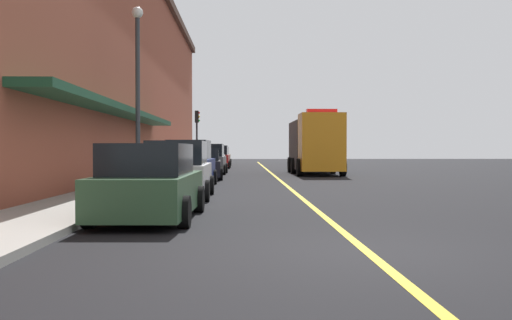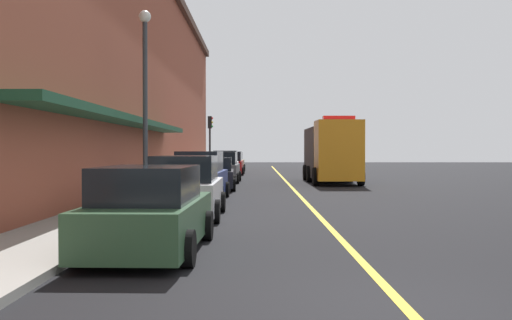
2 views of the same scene
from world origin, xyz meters
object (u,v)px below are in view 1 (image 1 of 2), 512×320
object	(u,v)px
parked_car_3	(203,164)
parking_meter_4	(187,157)
parked_car_0	(150,184)
parking_meter_2	(198,155)
parked_car_4	(209,160)
parking_meter_0	(202,155)
traffic_light_near	(197,128)
parked_car_2	(190,165)
utility_truck	(315,145)
parked_car_5	(212,158)
parking_meter_3	(195,156)
street_lamp_left	(138,76)
parking_meter_1	(178,158)
parked_car_7	(219,157)
parked_car_6	(217,158)
parked_car_1	(178,171)

from	to	relation	value
parked_car_3	parking_meter_4	size ratio (longest dim) A/B	3.51
parked_car_0	parking_meter_2	xyz separation A→B (m)	(-1.46, 33.57, 0.28)
parked_car_0	parked_car_3	bearing A→B (deg)	1.46
parked_car_4	parking_meter_0	world-z (taller)	parked_car_4
parking_meter_0	traffic_light_near	size ratio (longest dim) A/B	0.31
parked_car_2	utility_truck	bearing A→B (deg)	-27.72
utility_truck	parking_meter_0	bearing A→B (deg)	-152.58
parked_car_5	parking_meter_4	distance (m)	4.53
traffic_light_near	parking_meter_3	bearing A→B (deg)	-92.31
parked_car_3	utility_truck	xyz separation A→B (m)	(6.46, 5.63, 1.06)
parked_car_0	parking_meter_0	xyz separation A→B (m)	(-1.46, 37.87, 0.28)
utility_truck	street_lamp_left	world-z (taller)	street_lamp_left
parking_meter_1	traffic_light_near	xyz separation A→B (m)	(0.06, 12.80, 2.10)
parking_meter_3	street_lamp_left	size ratio (longest dim) A/B	0.19
parked_car_7	traffic_light_near	size ratio (longest dim) A/B	1.09
parked_car_5	parking_meter_2	world-z (taller)	parked_car_5
parked_car_0	parked_car_6	size ratio (longest dim) A/B	1.03
parked_car_5	parked_car_6	bearing A→B (deg)	-1.89
utility_truck	parking_meter_2	world-z (taller)	utility_truck
parking_meter_0	street_lamp_left	xyz separation A→B (m)	(-0.60, -27.72, 3.34)
parked_car_7	parked_car_4	bearing A→B (deg)	-178.53
parking_meter_2	parked_car_2	bearing A→B (deg)	-86.60
parked_car_3	street_lamp_left	world-z (taller)	street_lamp_left
parked_car_7	street_lamp_left	size ratio (longest dim) A/B	0.68
parked_car_5	parking_meter_2	distance (m)	5.38
parked_car_7	parking_meter_1	world-z (taller)	parked_car_7
parked_car_1	parked_car_3	distance (m)	11.63
traffic_light_near	utility_truck	bearing A→B (deg)	-47.60
utility_truck	parking_meter_0	size ratio (longest dim) A/B	6.11
parked_car_1	parking_meter_4	xyz separation A→B (m)	(-1.46, 18.45, 0.22)
parked_car_2	parked_car_0	bearing A→B (deg)	-177.40
parked_car_4	traffic_light_near	size ratio (longest dim) A/B	1.00
parking_meter_0	parking_meter_1	size ratio (longest dim) A/B	1.00
parked_car_6	parked_car_7	bearing A→B (deg)	0.64
parked_car_0	parked_car_3	xyz separation A→B (m)	(0.02, 17.25, -0.03)
parked_car_6	traffic_light_near	size ratio (longest dim) A/B	1.06
parked_car_0	parked_car_1	xyz separation A→B (m)	(-0.00, 5.62, 0.06)
parked_car_4	parked_car_5	bearing A→B (deg)	1.94
parked_car_4	parked_car_7	world-z (taller)	parked_car_4
parking_meter_0	parking_meter_3	bearing A→B (deg)	-90.00
parked_car_6	parking_meter_2	size ratio (longest dim) A/B	3.44
parked_car_3	street_lamp_left	xyz separation A→B (m)	(-2.08, -7.10, 3.65)
parked_car_1	parked_car_6	bearing A→B (deg)	-0.16
parked_car_0	parked_car_3	size ratio (longest dim) A/B	1.00
parked_car_1	parked_car_7	xyz separation A→B (m)	(0.01, 33.89, -0.02)
parked_car_7	parked_car_2	bearing A→B (deg)	-178.84
parked_car_2	parking_meter_2	bearing A→B (deg)	5.32
parking_meter_3	utility_truck	bearing A→B (deg)	-41.79
street_lamp_left	parking_meter_1	bearing A→B (deg)	85.99
parked_car_6	parked_car_7	size ratio (longest dim) A/B	0.97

